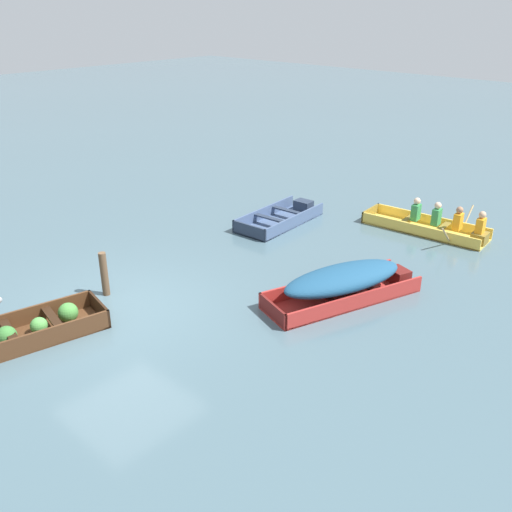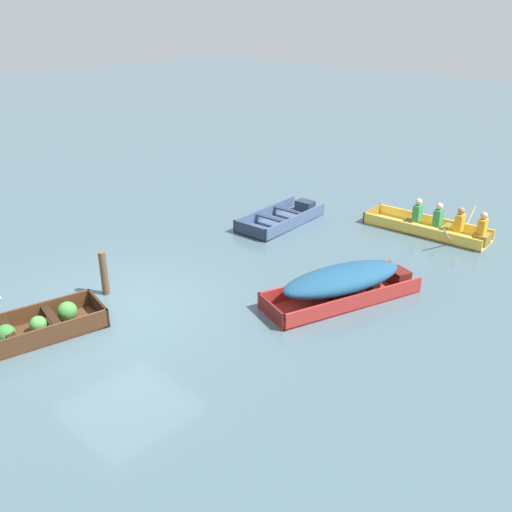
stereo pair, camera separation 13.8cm
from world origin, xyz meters
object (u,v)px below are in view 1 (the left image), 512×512
Objects in this scene: skiff_slate_blue_near_moored at (282,218)px; skiff_red_mid_moored at (344,281)px; rowboat_yellow_with_crew at (434,225)px; dinghy_dark_varnish_foreground at (30,330)px; mooring_post at (104,274)px.

skiff_red_mid_moored is at bearing -33.95° from skiff_slate_blue_near_moored.
skiff_slate_blue_near_moored is at bearing -149.37° from rowboat_yellow_with_crew.
rowboat_yellow_with_crew is at bearing 72.72° from dinghy_dark_varnish_foreground.
skiff_red_mid_moored is 5.00m from mooring_post.
skiff_slate_blue_near_moored is at bearing 90.47° from mooring_post.
mooring_post reaches higher than dinghy_dark_varnish_foreground.
mooring_post is (-0.42, 1.93, 0.32)m from dinghy_dark_varnish_foreground.
skiff_red_mid_moored is at bearing 40.26° from mooring_post.
mooring_post is at bearing -89.53° from skiff_slate_blue_near_moored.
rowboat_yellow_with_crew is 8.65m from mooring_post.
rowboat_yellow_with_crew is at bearing 94.03° from skiff_red_mid_moored.
mooring_post is at bearing -113.74° from rowboat_yellow_with_crew.
skiff_red_mid_moored is (3.86, -2.60, 0.29)m from skiff_slate_blue_near_moored.
mooring_post reaches higher than skiff_red_mid_moored.
skiff_red_mid_moored is 1.06× the size of rowboat_yellow_with_crew.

